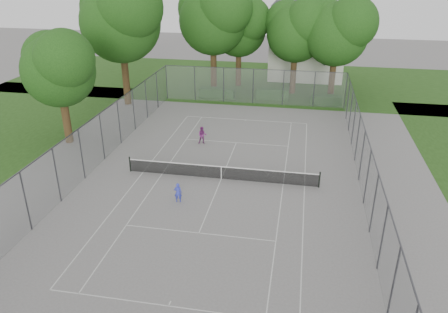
% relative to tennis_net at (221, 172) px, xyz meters
% --- Properties ---
extents(ground, '(120.00, 120.00, 0.00)m').
position_rel_tennis_net_xyz_m(ground, '(0.00, 0.00, -0.51)').
color(ground, slate).
rests_on(ground, ground).
extents(grass_far, '(60.00, 20.00, 0.00)m').
position_rel_tennis_net_xyz_m(grass_far, '(0.00, 26.00, -0.51)').
color(grass_far, '#214513').
rests_on(grass_far, ground).
extents(court_markings, '(11.03, 23.83, 0.01)m').
position_rel_tennis_net_xyz_m(court_markings, '(0.00, 0.00, -0.50)').
color(court_markings, beige).
rests_on(court_markings, ground).
extents(tennis_net, '(12.87, 0.10, 1.10)m').
position_rel_tennis_net_xyz_m(tennis_net, '(0.00, 0.00, 0.00)').
color(tennis_net, black).
rests_on(tennis_net, ground).
extents(perimeter_fence, '(18.08, 34.08, 3.52)m').
position_rel_tennis_net_xyz_m(perimeter_fence, '(0.00, 0.00, 1.30)').
color(perimeter_fence, '#38383D').
rests_on(perimeter_fence, ground).
extents(tree_far_left, '(8.18, 7.47, 11.76)m').
position_rel_tennis_net_xyz_m(tree_far_left, '(-4.73, 20.78, 7.57)').
color(tree_far_left, '#3A2815').
rests_on(tree_far_left, ground).
extents(tree_far_midleft, '(6.83, 6.24, 9.83)m').
position_rel_tennis_net_xyz_m(tree_far_midleft, '(-2.41, 23.50, 6.24)').
color(tree_far_midleft, '#3A2815').
rests_on(tree_far_midleft, ground).
extents(tree_far_midright, '(7.00, 6.39, 10.06)m').
position_rel_tennis_net_xyz_m(tree_far_midright, '(3.87, 21.42, 6.40)').
color(tree_far_midright, '#3A2815').
rests_on(tree_far_midright, ground).
extents(tree_far_right, '(7.19, 6.57, 10.34)m').
position_rel_tennis_net_xyz_m(tree_far_right, '(7.87, 19.92, 6.59)').
color(tree_far_right, '#3A2815').
rests_on(tree_far_right, ground).
extents(tree_side_back, '(8.67, 7.91, 12.46)m').
position_rel_tennis_net_xyz_m(tree_side_back, '(-12.29, 14.49, 8.05)').
color(tree_side_back, '#3A2815').
rests_on(tree_side_back, ground).
extents(tree_side_front, '(6.26, 5.72, 9.00)m').
position_rel_tennis_net_xyz_m(tree_side_front, '(-13.10, 4.09, 5.67)').
color(tree_side_front, '#3A2815').
rests_on(tree_side_front, ground).
extents(hedge_left, '(3.74, 1.12, 0.94)m').
position_rel_tennis_net_xyz_m(hedge_left, '(-4.02, 18.55, -0.04)').
color(hedge_left, '#1D4315').
rests_on(hedge_left, ground).
extents(hedge_mid, '(3.37, 0.96, 1.06)m').
position_rel_tennis_net_xyz_m(hedge_mid, '(1.83, 18.85, 0.02)').
color(hedge_mid, '#1D4315').
rests_on(hedge_mid, ground).
extents(hedge_right, '(3.09, 1.13, 0.93)m').
position_rel_tennis_net_xyz_m(hedge_right, '(7.28, 17.98, -0.05)').
color(hedge_right, '#1D4315').
rests_on(hedge_right, ground).
extents(house, '(8.63, 6.69, 10.74)m').
position_rel_tennis_net_xyz_m(house, '(4.99, 28.91, 3.81)').
color(house, silver).
rests_on(house, ground).
extents(girl_player, '(0.51, 0.38, 1.25)m').
position_rel_tennis_net_xyz_m(girl_player, '(-2.00, -3.39, 0.11)').
color(girl_player, '#353EC8').
rests_on(girl_player, ground).
extents(woman_player, '(0.78, 0.67, 1.40)m').
position_rel_tennis_net_xyz_m(woman_player, '(-2.62, 5.75, 0.19)').
color(woman_player, '#7B2970').
rests_on(woman_player, ground).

